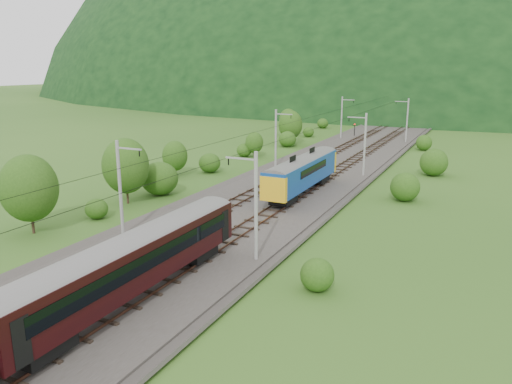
% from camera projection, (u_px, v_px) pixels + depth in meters
% --- Properties ---
extents(ground, '(600.00, 600.00, 0.00)m').
position_uv_depth(ground, '(185.00, 250.00, 39.36)').
color(ground, '#2E551A').
rests_on(ground, ground).
extents(railbed, '(14.00, 220.00, 0.30)m').
position_uv_depth(railbed, '(243.00, 215.00, 48.05)').
color(railbed, '#38332D').
rests_on(railbed, ground).
extents(track_left, '(2.40, 220.00, 0.27)m').
position_uv_depth(track_left, '(221.00, 209.00, 49.00)').
color(track_left, '#543124').
rests_on(track_left, railbed).
extents(track_right, '(2.40, 220.00, 0.27)m').
position_uv_depth(track_right, '(266.00, 216.00, 46.98)').
color(track_right, '#543124').
rests_on(track_right, railbed).
extents(catenary_left, '(2.54, 192.28, 8.00)m').
position_uv_depth(catenary_left, '(276.00, 137.00, 68.76)').
color(catenary_left, gray).
rests_on(catenary_left, railbed).
extents(catenary_right, '(2.54, 192.28, 8.00)m').
position_uv_depth(catenary_right, '(364.00, 143.00, 63.60)').
color(catenary_right, gray).
rests_on(catenary_right, railbed).
extents(overhead_wires, '(4.83, 198.00, 0.03)m').
position_uv_depth(overhead_wires, '(243.00, 143.00, 46.33)').
color(overhead_wires, black).
rests_on(overhead_wires, ground).
extents(mountain_main, '(504.00, 360.00, 244.00)m').
position_uv_depth(mountain_main, '(457.00, 93.00, 266.32)').
color(mountain_main, black).
rests_on(mountain_main, ground).
extents(mountain_ridge, '(336.00, 280.00, 132.00)m').
position_uv_depth(mountain_ridge, '(280.00, 86.00, 351.74)').
color(mountain_ridge, black).
rests_on(mountain_ridge, ground).
extents(hazard_post_near, '(0.17, 0.17, 1.60)m').
position_uv_depth(hazard_post_near, '(295.00, 174.00, 61.42)').
color(hazard_post_near, red).
rests_on(hazard_post_near, railbed).
extents(hazard_post_far, '(0.14, 0.14, 1.32)m').
position_uv_depth(hazard_post_far, '(303.00, 174.00, 62.12)').
color(hazard_post_far, red).
rests_on(hazard_post_far, railbed).
extents(signal, '(0.27, 0.27, 2.43)m').
position_uv_depth(signal, '(355.00, 129.00, 100.50)').
color(signal, black).
rests_on(signal, railbed).
extents(vegetation_left, '(13.18, 140.76, 6.93)m').
position_uv_depth(vegetation_left, '(131.00, 174.00, 53.49)').
color(vegetation_left, '#264D14').
rests_on(vegetation_left, ground).
extents(vegetation_right, '(7.08, 101.00, 3.24)m').
position_uv_depth(vegetation_right, '(374.00, 220.00, 42.00)').
color(vegetation_right, '#264D14').
rests_on(vegetation_right, ground).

